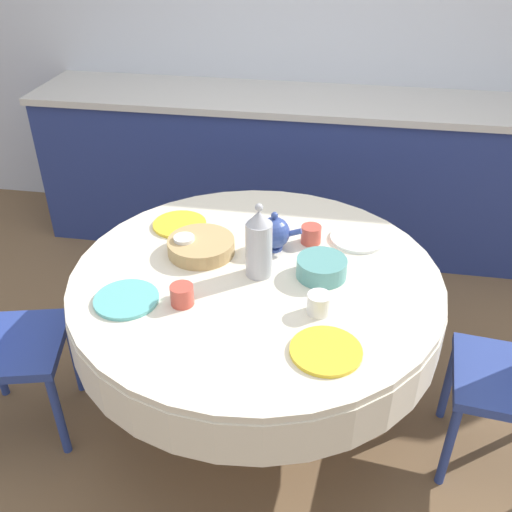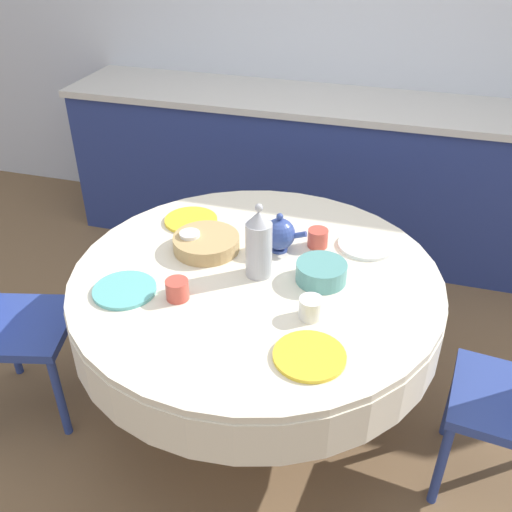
# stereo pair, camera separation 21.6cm
# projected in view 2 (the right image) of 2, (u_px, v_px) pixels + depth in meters

# --- Properties ---
(ground_plane) EXTENTS (12.00, 12.00, 0.00)m
(ground_plane) POSITION_uv_depth(u_px,v_px,m) (256.00, 406.00, 2.61)
(ground_plane) COLOR brown
(wall_back) EXTENTS (7.00, 0.05, 2.60)m
(wall_back) POSITION_uv_depth(u_px,v_px,m) (345.00, 25.00, 3.41)
(wall_back) COLOR silver
(wall_back) RESTS_ON ground_plane
(kitchen_counter) EXTENTS (3.24, 0.64, 0.95)m
(kitchen_counter) POSITION_uv_depth(u_px,v_px,m) (326.00, 173.00, 3.59)
(kitchen_counter) COLOR navy
(kitchen_counter) RESTS_ON ground_plane
(dining_table) EXTENTS (1.45, 1.45, 0.74)m
(dining_table) POSITION_uv_depth(u_px,v_px,m) (256.00, 298.00, 2.27)
(dining_table) COLOR tan
(dining_table) RESTS_ON ground_plane
(chair_right) EXTENTS (0.49, 0.49, 0.92)m
(chair_right) POSITION_uv_depth(u_px,v_px,m) (0.00, 313.00, 2.36)
(chair_right) COLOR #2D428E
(chair_right) RESTS_ON ground_plane
(plate_near_left) EXTENTS (0.24, 0.24, 0.01)m
(plate_near_left) POSITION_uv_depth(u_px,v_px,m) (125.00, 290.00, 2.10)
(plate_near_left) COLOR #60BCB7
(plate_near_left) RESTS_ON dining_table
(cup_near_left) EXTENTS (0.08, 0.08, 0.08)m
(cup_near_left) POSITION_uv_depth(u_px,v_px,m) (177.00, 290.00, 2.05)
(cup_near_left) COLOR #CC4C3D
(cup_near_left) RESTS_ON dining_table
(plate_near_right) EXTENTS (0.24, 0.24, 0.01)m
(plate_near_right) POSITION_uv_depth(u_px,v_px,m) (309.00, 356.00, 1.81)
(plate_near_right) COLOR yellow
(plate_near_right) RESTS_ON dining_table
(cup_near_right) EXTENTS (0.08, 0.08, 0.08)m
(cup_near_right) POSITION_uv_depth(u_px,v_px,m) (311.00, 308.00, 1.96)
(cup_near_right) COLOR white
(cup_near_right) RESTS_ON dining_table
(plate_far_left) EXTENTS (0.24, 0.24, 0.01)m
(plate_far_left) POSITION_uv_depth(u_px,v_px,m) (191.00, 220.00, 2.54)
(plate_far_left) COLOR yellow
(plate_far_left) RESTS_ON dining_table
(cup_far_left) EXTENTS (0.08, 0.08, 0.08)m
(cup_far_left) POSITION_uv_depth(u_px,v_px,m) (190.00, 241.00, 2.34)
(cup_far_left) COLOR white
(cup_far_left) RESTS_ON dining_table
(plate_far_right) EXTENTS (0.24, 0.24, 0.01)m
(plate_far_right) POSITION_uv_depth(u_px,v_px,m) (366.00, 245.00, 2.37)
(plate_far_right) COLOR white
(plate_far_right) RESTS_ON dining_table
(cup_far_right) EXTENTS (0.08, 0.08, 0.08)m
(cup_far_right) POSITION_uv_depth(u_px,v_px,m) (318.00, 238.00, 2.35)
(cup_far_right) COLOR #CC4C3D
(cup_far_right) RESTS_ON dining_table
(coffee_carafe) EXTENTS (0.10, 0.10, 0.30)m
(coffee_carafe) POSITION_uv_depth(u_px,v_px,m) (259.00, 244.00, 2.13)
(coffee_carafe) COLOR #B2B2B7
(coffee_carafe) RESTS_ON dining_table
(teapot) EXTENTS (0.18, 0.13, 0.17)m
(teapot) POSITION_uv_depth(u_px,v_px,m) (280.00, 234.00, 2.31)
(teapot) COLOR #33478E
(teapot) RESTS_ON dining_table
(bread_basket) EXTENTS (0.27, 0.27, 0.06)m
(bread_basket) POSITION_uv_depth(u_px,v_px,m) (206.00, 243.00, 2.33)
(bread_basket) COLOR tan
(bread_basket) RESTS_ON dining_table
(fruit_bowl) EXTENTS (0.19, 0.19, 0.07)m
(fruit_bowl) POSITION_uv_depth(u_px,v_px,m) (321.00, 272.00, 2.15)
(fruit_bowl) COLOR #569993
(fruit_bowl) RESTS_ON dining_table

